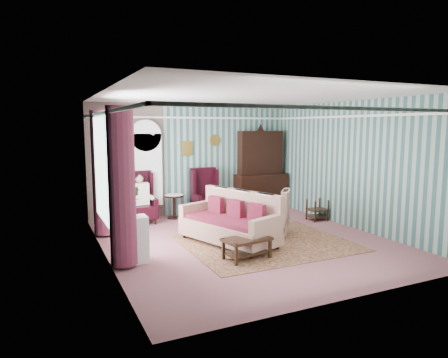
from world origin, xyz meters
name	(u,v)px	position (x,y,z in m)	size (l,w,h in m)	color
floor	(247,241)	(0.00, 0.00, 0.00)	(6.00, 6.00, 0.00)	#8E5257
room_shell	(215,143)	(-0.62, 0.18, 2.01)	(5.53, 6.02, 2.91)	#335C5A
bookcase	(146,175)	(-1.35, 2.84, 1.12)	(0.80, 0.28, 2.24)	white
dresser_hutch	(261,167)	(1.90, 2.72, 1.18)	(1.50, 0.56, 2.36)	black
wingback_left	(140,198)	(-1.60, 2.45, 0.62)	(0.76, 0.80, 1.25)	black
wingback_right	(207,193)	(0.15, 2.45, 0.62)	(0.76, 0.80, 1.25)	black
seated_woman	(140,199)	(-1.60, 2.45, 0.59)	(0.44, 0.40, 1.18)	white
round_side_table	(174,207)	(-0.70, 2.60, 0.30)	(0.50, 0.50, 0.60)	black
nest_table	(317,210)	(2.47, 0.90, 0.27)	(0.45, 0.38, 0.54)	black
plant_stand	(131,240)	(-2.40, -0.30, 0.40)	(0.55, 0.35, 0.80)	white
rug	(267,243)	(0.30, -0.30, 0.01)	(3.20, 2.60, 0.01)	#4C1B19
sofa	(229,219)	(-0.40, 0.01, 0.50)	(2.09, 0.94, 1.00)	beige
floral_armchair	(271,210)	(0.70, 0.22, 0.55)	(0.81, 0.79, 1.10)	#BAB090
coffee_table	(247,248)	(-0.51, -0.96, 0.19)	(0.83, 0.49, 0.38)	black
potted_plant_a	(128,206)	(-2.46, -0.42, 1.02)	(0.39, 0.34, 0.43)	#1D5019
potted_plant_b	(131,201)	(-2.34, -0.16, 1.05)	(0.28, 0.23, 0.51)	#184E1A
potted_plant_c	(129,204)	(-2.41, -0.26, 1.01)	(0.24, 0.24, 0.42)	#265019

